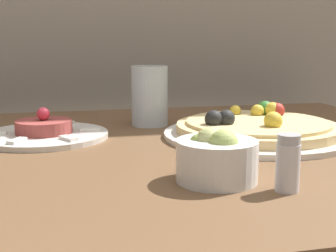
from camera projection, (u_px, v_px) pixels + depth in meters
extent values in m
cube|color=brown|center=(158.00, 155.00, 0.83)|extent=(1.17, 0.88, 0.03)
cylinder|color=brown|center=(304.00, 232.00, 1.38)|extent=(0.06, 0.06, 0.69)
cylinder|color=silver|center=(257.00, 135.00, 0.90)|extent=(0.36, 0.36, 0.01)
cylinder|color=#E5C17F|center=(258.00, 128.00, 0.90)|extent=(0.31, 0.31, 0.02)
cylinder|color=#E0C684|center=(258.00, 122.00, 0.89)|extent=(0.27, 0.27, 0.01)
sphere|color=#B22D23|center=(277.00, 110.00, 0.96)|extent=(0.03, 0.03, 0.03)
sphere|color=black|center=(214.00, 119.00, 0.85)|extent=(0.03, 0.03, 0.03)
sphere|color=gold|center=(273.00, 110.00, 0.96)|extent=(0.03, 0.03, 0.03)
sphere|color=black|center=(226.00, 118.00, 0.86)|extent=(0.03, 0.03, 0.03)
sphere|color=gold|center=(273.00, 121.00, 0.83)|extent=(0.03, 0.03, 0.03)
sphere|color=gold|center=(235.00, 111.00, 0.97)|extent=(0.02, 0.02, 0.02)
sphere|color=gold|center=(257.00, 111.00, 0.96)|extent=(0.03, 0.03, 0.03)
sphere|color=#387F33|center=(265.00, 109.00, 0.98)|extent=(0.03, 0.03, 0.03)
cylinder|color=silver|center=(44.00, 135.00, 0.89)|extent=(0.24, 0.24, 0.01)
cylinder|color=#933D38|center=(44.00, 127.00, 0.89)|extent=(0.11, 0.11, 0.02)
sphere|color=#E0384C|center=(43.00, 114.00, 0.88)|extent=(0.02, 0.02, 0.02)
cube|color=white|center=(90.00, 129.00, 0.91)|extent=(0.04, 0.02, 0.01)
cube|color=white|center=(67.00, 123.00, 0.97)|extent=(0.03, 0.04, 0.01)
cube|color=white|center=(23.00, 125.00, 0.95)|extent=(0.03, 0.04, 0.01)
cube|color=white|center=(17.00, 141.00, 0.81)|extent=(0.03, 0.04, 0.01)
cube|color=white|center=(68.00, 138.00, 0.83)|extent=(0.03, 0.04, 0.01)
cylinder|color=white|center=(217.00, 161.00, 0.62)|extent=(0.11, 0.11, 0.06)
sphere|color=#A3B25B|center=(223.00, 144.00, 0.60)|extent=(0.04, 0.04, 0.04)
sphere|color=#8EA34C|center=(199.00, 143.00, 0.62)|extent=(0.02, 0.02, 0.02)
sphere|color=#B7BC70|center=(210.00, 141.00, 0.62)|extent=(0.04, 0.04, 0.04)
cylinder|color=silver|center=(150.00, 96.00, 1.01)|extent=(0.08, 0.08, 0.13)
cylinder|color=silver|center=(288.00, 168.00, 0.58)|extent=(0.03, 0.03, 0.06)
cylinder|color=#B2B2B7|center=(289.00, 139.00, 0.57)|extent=(0.03, 0.03, 0.01)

